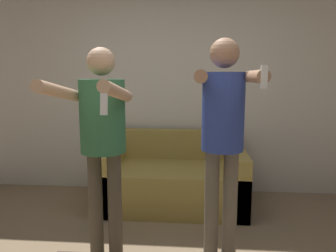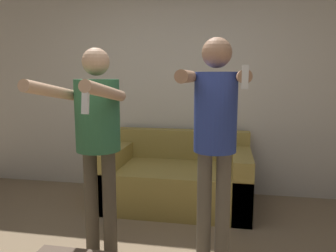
% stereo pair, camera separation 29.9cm
% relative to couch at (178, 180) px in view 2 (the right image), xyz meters
% --- Properties ---
extents(wall_back, '(6.40, 0.06, 2.70)m').
position_rel_couch_xyz_m(wall_back, '(-0.06, 0.50, 1.07)').
color(wall_back, silver).
rests_on(wall_back, ground_plane).
extents(couch, '(1.60, 0.93, 0.80)m').
position_rel_couch_xyz_m(couch, '(0.00, 0.00, 0.00)').
color(couch, '#AD9347').
rests_on(couch, ground_plane).
extents(person_standing_left, '(0.46, 0.82, 1.66)m').
position_rel_couch_xyz_m(person_standing_left, '(-0.45, -1.17, 0.77)').
color(person_standing_left, brown).
rests_on(person_standing_left, ground_plane).
extents(person_standing_right, '(0.43, 0.70, 1.71)m').
position_rel_couch_xyz_m(person_standing_right, '(0.45, -1.16, 0.79)').
color(person_standing_right, '#6B6051').
rests_on(person_standing_right, ground_plane).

